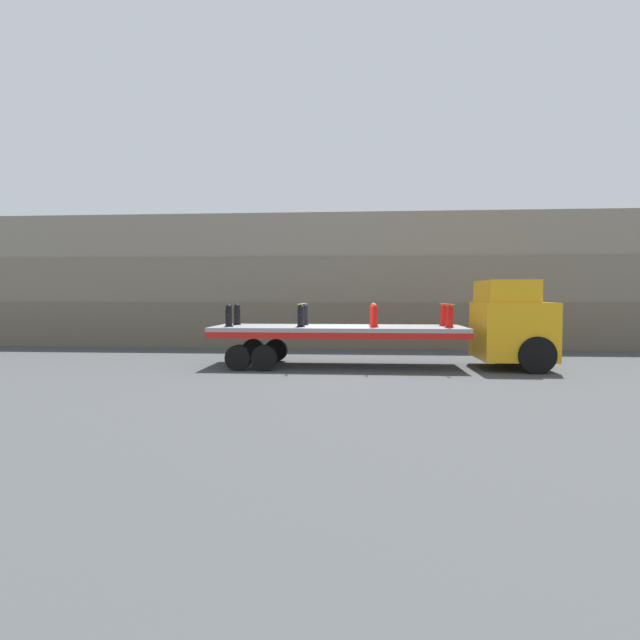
# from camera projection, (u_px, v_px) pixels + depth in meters

# --- Properties ---
(ground_plane) EXTENTS (120.00, 120.00, 0.00)m
(ground_plane) POSITION_uv_depth(u_px,v_px,m) (338.00, 366.00, 17.04)
(ground_plane) COLOR #3F4244
(rock_cliff) EXTENTS (60.00, 3.30, 6.26)m
(rock_cliff) POSITION_uv_depth(u_px,v_px,m) (344.00, 281.00, 24.20)
(rock_cliff) COLOR #665B4C
(rock_cliff) RESTS_ON ground_plane
(truck_cab) EXTENTS (2.26, 2.63, 2.92)m
(truck_cab) POSITION_uv_depth(u_px,v_px,m) (514.00, 324.00, 16.54)
(truck_cab) COLOR orange
(truck_cab) RESTS_ON ground_plane
(flatbed_trailer) EXTENTS (8.47, 2.67, 1.38)m
(flatbed_trailer) POSITION_uv_depth(u_px,v_px,m) (322.00, 334.00, 17.03)
(flatbed_trailer) COLOR gray
(flatbed_trailer) RESTS_ON ground_plane
(fire_hydrant_black_near_0) EXTENTS (0.28, 0.53, 0.76)m
(fire_hydrant_black_near_0) POSITION_uv_depth(u_px,v_px,m) (229.00, 316.00, 16.67)
(fire_hydrant_black_near_0) COLOR black
(fire_hydrant_black_near_0) RESTS_ON flatbed_trailer
(fire_hydrant_black_far_0) EXTENTS (0.28, 0.53, 0.76)m
(fire_hydrant_black_far_0) POSITION_uv_depth(u_px,v_px,m) (237.00, 315.00, 17.79)
(fire_hydrant_black_far_0) COLOR black
(fire_hydrant_black_far_0) RESTS_ON flatbed_trailer
(fire_hydrant_black_near_1) EXTENTS (0.28, 0.53, 0.76)m
(fire_hydrant_black_near_1) POSITION_uv_depth(u_px,v_px,m) (301.00, 316.00, 16.49)
(fire_hydrant_black_near_1) COLOR black
(fire_hydrant_black_near_1) RESTS_ON flatbed_trailer
(fire_hydrant_black_far_1) EXTENTS (0.28, 0.53, 0.76)m
(fire_hydrant_black_far_1) POSITION_uv_depth(u_px,v_px,m) (304.00, 315.00, 17.61)
(fire_hydrant_black_far_1) COLOR black
(fire_hydrant_black_far_1) RESTS_ON flatbed_trailer
(fire_hydrant_red_near_2) EXTENTS (0.28, 0.53, 0.76)m
(fire_hydrant_red_near_2) POSITION_uv_depth(u_px,v_px,m) (374.00, 316.00, 16.31)
(fire_hydrant_red_near_2) COLOR red
(fire_hydrant_red_near_2) RESTS_ON flatbed_trailer
(fire_hydrant_red_far_2) EXTENTS (0.28, 0.53, 0.76)m
(fire_hydrant_red_far_2) POSITION_uv_depth(u_px,v_px,m) (373.00, 315.00, 17.43)
(fire_hydrant_red_far_2) COLOR red
(fire_hydrant_red_far_2) RESTS_ON flatbed_trailer
(fire_hydrant_red_near_3) EXTENTS (0.28, 0.53, 0.76)m
(fire_hydrant_red_near_3) POSITION_uv_depth(u_px,v_px,m) (450.00, 316.00, 16.13)
(fire_hydrant_red_near_3) COLOR red
(fire_hydrant_red_near_3) RESTS_ON flatbed_trailer
(fire_hydrant_red_far_3) EXTENTS (0.28, 0.53, 0.76)m
(fire_hydrant_red_far_3) POSITION_uv_depth(u_px,v_px,m) (444.00, 315.00, 17.25)
(fire_hydrant_red_far_3) COLOR red
(fire_hydrant_red_far_3) RESTS_ON flatbed_trailer
(cargo_strap_rear) EXTENTS (0.05, 2.77, 0.01)m
(cargo_strap_rear) POSITION_uv_depth(u_px,v_px,m) (303.00, 304.00, 17.03)
(cargo_strap_rear) COLOR yellow
(cargo_strap_rear) RESTS_ON fire_hydrant_black_near_1
(cargo_strap_middle) EXTENTS (0.05, 2.77, 0.01)m
(cargo_strap_middle) POSITION_uv_depth(u_px,v_px,m) (374.00, 304.00, 16.85)
(cargo_strap_middle) COLOR yellow
(cargo_strap_middle) RESTS_ON fire_hydrant_red_near_2
(cargo_strap_front) EXTENTS (0.05, 2.77, 0.01)m
(cargo_strap_front) POSITION_uv_depth(u_px,v_px,m) (447.00, 304.00, 16.67)
(cargo_strap_front) COLOR yellow
(cargo_strap_front) RESTS_ON fire_hydrant_red_near_3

